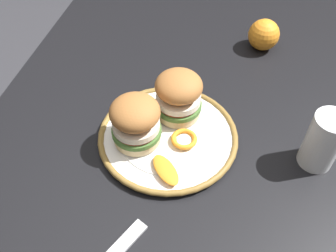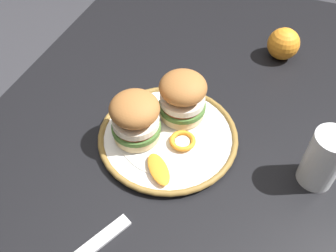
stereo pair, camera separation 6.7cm
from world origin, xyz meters
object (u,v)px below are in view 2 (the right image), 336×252
Objects in this scene: sandwich_half_left at (135,117)px; drinking_glass at (322,162)px; whole_orange at (283,44)px; sandwich_half_right at (183,96)px; dining_table at (186,188)px; dinner_plate at (168,136)px.

sandwich_half_left and drinking_glass have the same top height.
drinking_glass is at bearing -160.62° from whole_orange.
sandwich_half_right is 1.13× the size of drinking_glass.
dining_table is at bearing -97.60° from sandwich_half_left.
drinking_glass is 0.36m from whole_orange.
dining_table is 0.12m from dinner_plate.
dinner_plate is 2.10× the size of sandwich_half_right.
dinner_plate is at bearing 91.92° from drinking_glass.
whole_orange is (0.34, 0.12, -0.01)m from drinking_glass.
drinking_glass is (0.05, -0.23, 0.14)m from dining_table.
sandwich_half_left reaches higher than dinner_plate.
drinking_glass reaches higher than dinner_plate.
drinking_glass is 1.53× the size of whole_orange.
whole_orange is (0.37, -0.22, -0.03)m from sandwich_half_left.
whole_orange is at bearing -25.51° from dinner_plate.
sandwich_half_right is (0.09, -0.06, 0.00)m from sandwich_half_left.
sandwich_half_left is at bearing 149.22° from whole_orange.
whole_orange is at bearing -28.87° from sandwich_half_right.
drinking_glass is at bearing -88.08° from dinner_plate.
sandwich_half_right is 0.28m from drinking_glass.
sandwich_half_right is 1.72× the size of whole_orange.
sandwich_half_left is at bearing 82.40° from dining_table.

